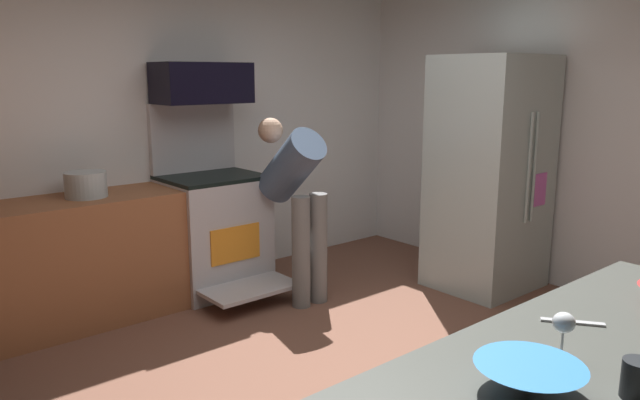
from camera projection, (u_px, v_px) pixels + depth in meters
name	position (u px, v px, depth m)	size (l,w,h in m)	color
ground_plane	(355.00, 392.00, 3.40)	(5.20, 4.80, 0.02)	brown
wall_back	(158.00, 130.00, 4.89)	(5.20, 0.12, 2.60)	silver
wall_right	(592.00, 132.00, 4.73)	(0.12, 4.80, 2.60)	silver
lower_cabinet_run	(68.00, 263.00, 4.22)	(2.40, 0.60, 0.90)	#955736
oven_range	(214.00, 229.00, 4.93)	(0.76, 1.04, 1.52)	#BDBAC0
microwave	(202.00, 83.00, 4.76)	(0.74, 0.38, 0.32)	black
refrigerator	(489.00, 174.00, 4.92)	(0.82, 0.75, 1.89)	#B2C3C0
person_cook	(296.00, 193.00, 4.64)	(0.31, 0.69, 1.41)	slate
mixing_bowl_prep	(529.00, 379.00, 1.63)	(0.30, 0.30, 0.08)	#2E76BB
wine_glass_far	(564.00, 325.00, 1.80)	(0.07, 0.07, 0.15)	silver
mug_tea	(638.00, 379.00, 1.60)	(0.09, 0.09, 0.11)	black
knife_chef	(573.00, 322.00, 2.09)	(0.21, 0.02, 0.01)	#B7BABF
stock_pot	(86.00, 185.00, 4.22)	(0.29, 0.29, 0.18)	#B1BBBF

